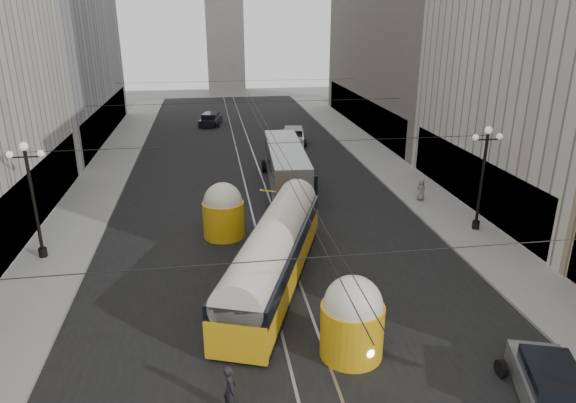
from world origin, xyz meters
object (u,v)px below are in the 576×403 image
object	(u,v)px
streetcar	(274,252)
pedestrian_crossing_a	(230,389)
city_bus	(286,165)
pedestrian_sidewalk_right	(421,190)
sedan_grey	(551,387)

from	to	relation	value
streetcar	pedestrian_crossing_a	bearing A→B (deg)	-106.97
city_bus	pedestrian_sidewalk_right	distance (m)	10.23
city_bus	pedestrian_crossing_a	world-z (taller)	city_bus
streetcar	city_bus	size ratio (longest dim) A/B	1.19
sedan_grey	pedestrian_crossing_a	bearing A→B (deg)	172.83
sedan_grey	pedestrian_sidewalk_right	bearing A→B (deg)	79.80
sedan_grey	pedestrian_sidewalk_right	world-z (taller)	pedestrian_sidewalk_right
streetcar	pedestrian_crossing_a	distance (m)	8.85
pedestrian_crossing_a	city_bus	bearing A→B (deg)	-24.32
pedestrian_crossing_a	streetcar	bearing A→B (deg)	-28.23
pedestrian_crossing_a	pedestrian_sidewalk_right	world-z (taller)	pedestrian_crossing_a
pedestrian_crossing_a	pedestrian_sidewalk_right	distance (m)	23.38
pedestrian_crossing_a	pedestrian_sidewalk_right	bearing A→B (deg)	-49.09
city_bus	sedan_grey	xyz separation A→B (m)	(5.33, -24.82, -1.05)
sedan_grey	pedestrian_sidewalk_right	size ratio (longest dim) A/B	3.22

